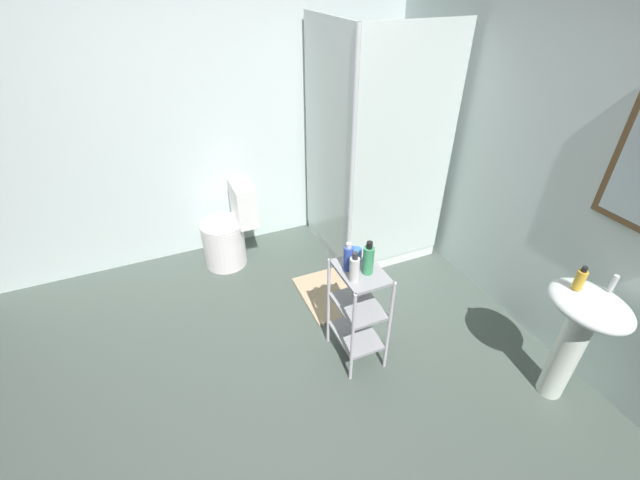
% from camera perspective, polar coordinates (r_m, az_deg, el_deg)
% --- Properties ---
extents(ground_plane, '(4.20, 4.20, 0.02)m').
position_cam_1_polar(ground_plane, '(2.88, -4.14, -19.35)').
color(ground_plane, '#48554D').
extents(wall_back, '(4.20, 0.14, 2.50)m').
position_cam_1_polar(wall_back, '(3.05, 30.00, 9.39)').
color(wall_back, silver).
rests_on(wall_back, ground_plane).
extents(wall_left, '(0.10, 4.20, 2.50)m').
position_cam_1_polar(wall_left, '(3.69, -15.24, 16.37)').
color(wall_left, silver).
rests_on(wall_left, ground_plane).
extents(shower_stall, '(0.92, 0.92, 2.00)m').
position_cam_1_polar(shower_stall, '(3.78, 6.43, 4.77)').
color(shower_stall, white).
rests_on(shower_stall, ground_plane).
extents(pedestal_sink, '(0.46, 0.37, 0.81)m').
position_cam_1_polar(pedestal_sink, '(2.82, 32.23, -10.06)').
color(pedestal_sink, white).
rests_on(pedestal_sink, ground_plane).
extents(sink_faucet, '(0.03, 0.03, 0.10)m').
position_cam_1_polar(sink_faucet, '(2.75, 35.50, -4.86)').
color(sink_faucet, silver).
rests_on(sink_faucet, pedestal_sink).
extents(toilet, '(0.37, 0.49, 0.76)m').
position_cam_1_polar(toilet, '(3.74, -12.50, 1.05)').
color(toilet, white).
rests_on(toilet, ground_plane).
extents(storage_cart, '(0.38, 0.28, 0.74)m').
position_cam_1_polar(storage_cart, '(2.73, 5.31, -9.25)').
color(storage_cart, silver).
rests_on(storage_cart, ground_plane).
extents(hand_soap_bottle, '(0.05, 0.05, 0.15)m').
position_cam_1_polar(hand_soap_bottle, '(2.65, 32.29, -4.61)').
color(hand_soap_bottle, gold).
rests_on(hand_soap_bottle, pedestal_sink).
extents(lotion_bottle_white, '(0.06, 0.06, 0.20)m').
position_cam_1_polar(lotion_bottle_white, '(2.40, 4.75, -3.93)').
color(lotion_bottle_white, white).
rests_on(lotion_bottle_white, storage_cart).
extents(shampoo_bottle_blue, '(0.06, 0.06, 0.19)m').
position_cam_1_polar(shampoo_bottle_blue, '(2.48, 3.94, -2.47)').
color(shampoo_bottle_blue, '#334FB9').
rests_on(shampoo_bottle_blue, storage_cart).
extents(body_wash_bottle_green, '(0.07, 0.07, 0.22)m').
position_cam_1_polar(body_wash_bottle_green, '(2.46, 6.70, -2.70)').
color(body_wash_bottle_green, '#3C9C63').
rests_on(body_wash_bottle_green, storage_cart).
extents(rinse_cup, '(0.08, 0.08, 0.09)m').
position_cam_1_polar(rinse_cup, '(2.58, 4.93, -2.10)').
color(rinse_cup, '#3870B2').
rests_on(rinse_cup, storage_cart).
extents(bath_mat, '(0.60, 0.40, 0.02)m').
position_cam_1_polar(bath_mat, '(3.45, 0.96, -7.53)').
color(bath_mat, tan).
rests_on(bath_mat, ground_plane).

